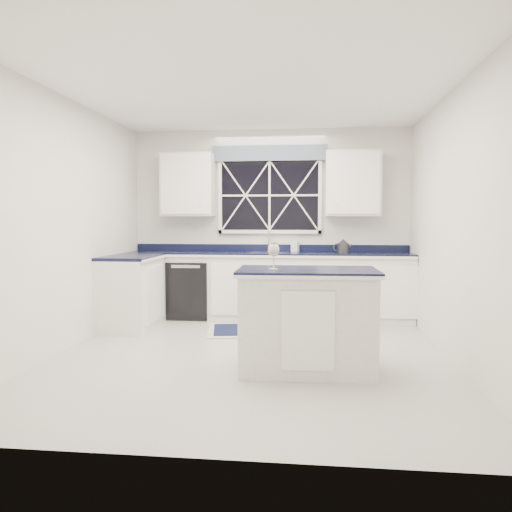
# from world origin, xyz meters

# --- Properties ---
(ground) EXTENTS (4.50, 4.50, 0.00)m
(ground) POSITION_xyz_m (0.00, 0.00, 0.00)
(ground) COLOR #A3A39F
(ground) RESTS_ON ground
(back_wall) EXTENTS (4.00, 0.10, 2.70)m
(back_wall) POSITION_xyz_m (0.00, 2.25, 1.35)
(back_wall) COLOR silver
(back_wall) RESTS_ON ground
(base_cabinets) EXTENTS (3.99, 1.60, 0.90)m
(base_cabinets) POSITION_xyz_m (-0.33, 1.78, 0.45)
(base_cabinets) COLOR silver
(base_cabinets) RESTS_ON ground
(countertop) EXTENTS (3.98, 0.64, 0.04)m
(countertop) POSITION_xyz_m (0.00, 1.95, 0.92)
(countertop) COLOR black
(countertop) RESTS_ON base_cabinets
(dishwasher) EXTENTS (0.60, 0.58, 0.82)m
(dishwasher) POSITION_xyz_m (-1.10, 1.95, 0.41)
(dishwasher) COLOR black
(dishwasher) RESTS_ON ground
(window) EXTENTS (1.65, 0.09, 1.26)m
(window) POSITION_xyz_m (0.00, 2.20, 1.83)
(window) COLOR black
(window) RESTS_ON ground
(upper_cabinets) EXTENTS (3.10, 0.34, 0.90)m
(upper_cabinets) POSITION_xyz_m (0.00, 2.08, 1.90)
(upper_cabinets) COLOR silver
(upper_cabinets) RESTS_ON ground
(faucet) EXTENTS (0.05, 0.20, 0.30)m
(faucet) POSITION_xyz_m (0.00, 2.14, 1.10)
(faucet) COLOR #B3B3B5
(faucet) RESTS_ON countertop
(island) EXTENTS (1.29, 0.80, 0.95)m
(island) POSITION_xyz_m (0.58, -0.45, 0.48)
(island) COLOR silver
(island) RESTS_ON ground
(rug) EXTENTS (1.48, 1.05, 0.02)m
(rug) POSITION_xyz_m (-0.00, 1.16, 0.01)
(rug) COLOR #B6B6B1
(rug) RESTS_ON ground
(kettle) EXTENTS (0.27, 0.20, 0.19)m
(kettle) POSITION_xyz_m (1.04, 1.93, 1.03)
(kettle) COLOR #2E2E30
(kettle) RESTS_ON countertop
(wine_glass) EXTENTS (0.10, 0.10, 0.25)m
(wine_glass) POSITION_xyz_m (0.27, -0.51, 1.12)
(wine_glass) COLOR silver
(wine_glass) RESTS_ON island
(soap_bottle) EXTENTS (0.12, 0.12, 0.21)m
(soap_bottle) POSITION_xyz_m (0.38, 2.11, 1.05)
(soap_bottle) COLOR silver
(soap_bottle) RESTS_ON countertop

